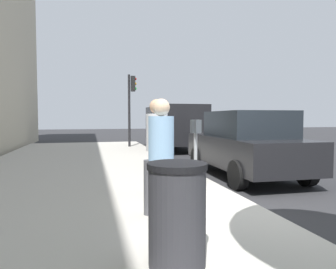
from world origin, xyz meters
TOP-DOWN VIEW (x-y plane):
  - ground_plane at (0.00, 0.00)m, footprint 80.00×80.00m
  - sidewalk_slab at (0.00, 3.00)m, footprint 28.00×6.00m
  - parking_meter at (0.96, 0.71)m, footprint 0.36×0.12m
  - pedestrian_at_meter at (0.75, 1.53)m, footprint 0.54×0.39m
  - pedestrian_bystander at (-0.31, 1.69)m, footprint 0.38×0.50m
  - parked_sedan_near at (2.80, -1.35)m, footprint 4.44×2.04m
  - parked_van_far at (10.20, -1.35)m, footprint 5.23×2.18m
  - traffic_signal at (10.76, 0.71)m, footprint 0.24×0.44m
  - trash_bin at (-1.87, 1.88)m, footprint 0.59×0.59m

SIDE VIEW (x-z plane):
  - ground_plane at x=0.00m, z-range 0.00..0.00m
  - sidewalk_slab at x=0.00m, z-range 0.00..0.15m
  - trash_bin at x=-1.87m, z-range 0.15..1.16m
  - parked_sedan_near at x=2.80m, z-range 0.01..1.78m
  - pedestrian_bystander at x=-0.31m, z-range 0.30..2.02m
  - parking_meter at x=0.96m, z-range 0.46..1.87m
  - pedestrian_at_meter at x=0.75m, z-range 0.31..2.10m
  - parked_van_far at x=10.20m, z-range 0.17..2.35m
  - traffic_signal at x=10.76m, z-range 0.78..4.38m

